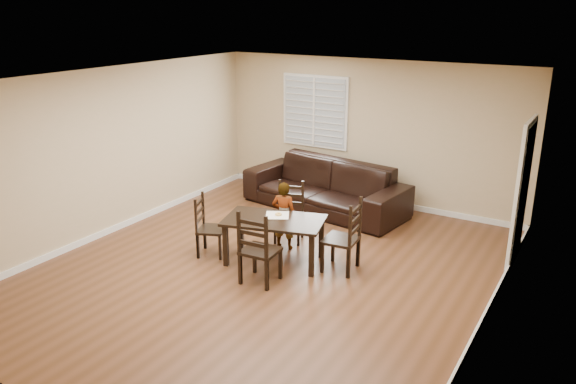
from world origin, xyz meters
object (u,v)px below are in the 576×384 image
at_px(chair_near, 290,213).
at_px(child, 284,215).
at_px(chair_far, 256,253).
at_px(chair_right, 350,240).
at_px(dining_table, 274,225).
at_px(chair_left, 205,228).
at_px(donut, 278,214).
at_px(sofa, 325,186).

distance_m(chair_near, child, 0.41).
relative_size(chair_far, chair_right, 0.99).
relative_size(dining_table, chair_left, 1.71).
height_order(chair_near, child, child).
xyz_separation_m(chair_near, chair_far, (0.43, -1.64, 0.04)).
distance_m(chair_far, donut, 0.96).
height_order(dining_table, chair_right, chair_right).
distance_m(dining_table, chair_left, 1.11).
distance_m(chair_right, child, 1.24).
height_order(chair_far, donut, chair_far).
bearing_deg(donut, chair_left, -155.71).
height_order(dining_table, chair_near, chair_near).
bearing_deg(dining_table, chair_left, -179.27).
xyz_separation_m(chair_far, donut, (-0.21, 0.92, 0.21)).
relative_size(dining_table, chair_near, 1.66).
bearing_deg(chair_far, sofa, -83.45).
bearing_deg(chair_near, sofa, 76.43).
distance_m(chair_left, donut, 1.16).
distance_m(chair_near, chair_right, 1.46).
bearing_deg(chair_far, chair_left, -24.09).
bearing_deg(chair_far, child, -79.68).
bearing_deg(dining_table, chair_far, -91.87).
bearing_deg(chair_right, child, -105.91).
distance_m(child, sofa, 1.90).
height_order(chair_far, chair_right, chair_right).
height_order(chair_far, child, child).
relative_size(chair_near, chair_left, 1.03).
xyz_separation_m(chair_far, child, (-0.32, 1.26, 0.06)).
bearing_deg(chair_right, dining_table, -81.11).
distance_m(dining_table, sofa, 2.42).
distance_m(dining_table, chair_far, 0.78).
bearing_deg(chair_left, chair_far, -132.59).
relative_size(chair_left, child, 0.87).
distance_m(chair_right, donut, 1.13).
height_order(chair_left, sofa, chair_left).
distance_m(chair_left, chair_right, 2.21).
relative_size(dining_table, donut, 15.65).
height_order(chair_left, chair_right, chair_right).
height_order(dining_table, chair_left, chair_left).
relative_size(chair_right, donut, 10.51).
bearing_deg(dining_table, sofa, 84.14).
bearing_deg(dining_table, donut, 83.66).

